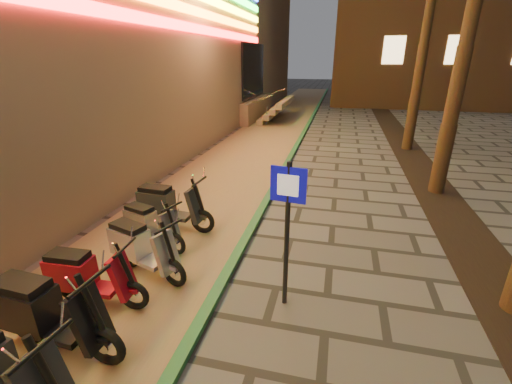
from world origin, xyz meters
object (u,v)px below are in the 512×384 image
(scooter_9, at_px, (167,205))
(pedestrian_sign, at_px, (287,217))
(scooter_6, at_px, (86,276))
(scooter_8, at_px, (149,224))
(scooter_7, at_px, (140,247))
(scooter_5, at_px, (44,313))

(scooter_9, bearing_deg, pedestrian_sign, -29.47)
(scooter_6, distance_m, scooter_9, 2.60)
(scooter_6, distance_m, scooter_8, 1.83)
(scooter_7, bearing_deg, pedestrian_sign, 12.57)
(scooter_5, relative_size, scooter_9, 1.04)
(scooter_9, bearing_deg, scooter_6, -86.67)
(pedestrian_sign, relative_size, scooter_7, 1.41)
(scooter_5, relative_size, scooter_7, 1.13)
(scooter_7, bearing_deg, scooter_6, -92.86)
(scooter_5, bearing_deg, scooter_7, 86.10)
(scooter_6, relative_size, scooter_9, 0.90)
(scooter_7, relative_size, scooter_8, 1.10)
(scooter_5, bearing_deg, scooter_8, 95.91)
(pedestrian_sign, height_order, scooter_7, pedestrian_sign)
(scooter_7, xyz_separation_m, scooter_9, (-0.33, 1.67, 0.04))
(scooter_6, distance_m, scooter_7, 0.99)
(scooter_8, bearing_deg, scooter_6, -72.45)
(pedestrian_sign, xyz_separation_m, scooter_5, (-2.81, -1.58, -0.92))
(pedestrian_sign, height_order, scooter_6, pedestrian_sign)
(scooter_5, xyz_separation_m, scooter_9, (-0.10, 3.48, -0.02))
(pedestrian_sign, relative_size, scooter_6, 1.44)
(scooter_9, bearing_deg, scooter_8, -87.56)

